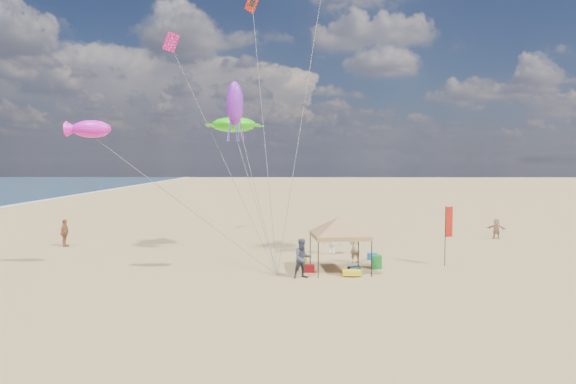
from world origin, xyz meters
The scene contains 21 objects.
ground centered at (0.00, 0.00, 0.00)m, with size 280.00×280.00×0.00m, color tan.
canopy_tent centered at (2.66, 1.60, 2.74)m, with size 5.31×5.31×3.30m.
feather_flag centered at (8.63, 3.10, 2.17)m, with size 0.46×0.23×3.27m.
cooler_red centered at (1.11, 1.42, 0.19)m, with size 0.54×0.38×0.38m, color #AA0D17.
cooler_blue centered at (4.81, 4.64, 0.19)m, with size 0.54×0.38×0.38m, color blue.
bag_navy centered at (3.38, 1.28, 0.18)m, with size 0.36×0.36×0.60m, color #0D233C.
bag_orange centered at (0.79, 4.53, 0.18)m, with size 0.36×0.36×0.60m, color orange.
chair_green centered at (4.67, 2.35, 0.35)m, with size 0.50×0.50×0.70m, color #157825.
chair_yellow centered at (0.78, 2.84, 0.35)m, with size 0.50×0.50×0.70m, color yellow.
crate_grey centered at (3.30, 1.06, 0.14)m, with size 0.34×0.30×0.28m, color slate.
beach_cart centered at (3.17, 0.45, 0.20)m, with size 0.90×0.50×0.24m, color yellow.
person_near_a centered at (3.71, 3.78, 0.90)m, with size 0.66×0.43×1.81m, color tan.
person_near_b centered at (0.75, 0.10, 0.96)m, with size 0.93×0.73×1.92m, color #3D4254.
person_near_c centered at (2.64, 6.30, 0.90)m, with size 1.16×0.67×1.80m, color silver.
person_far_a centered at (-14.84, 8.73, 0.91)m, with size 1.07×0.45×1.83m, color #A2613E.
person_far_c centered at (14.97, 12.46, 0.74)m, with size 1.37×0.44×1.47m, color tan.
turtle_kite centered at (-3.35, 6.71, 7.86)m, with size 2.71×2.17×0.90m, color #2BF00E.
fish_kite centered at (-9.57, 0.60, 7.24)m, with size 1.93×0.96×0.86m, color #FF18DD.
squid_kite centered at (-3.03, 4.66, 8.90)m, with size 0.96×0.96×2.51m, color purple.
stunt_kite_pink centered at (-8.84, 13.81, 14.45)m, with size 1.36×0.05×1.36m, color #E91581.
stunt_kite_red centered at (-2.60, 11.58, 16.64)m, with size 1.31×0.04×1.31m, color red.
Camera 1 is at (0.41, -23.95, 5.73)m, focal length 31.39 mm.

